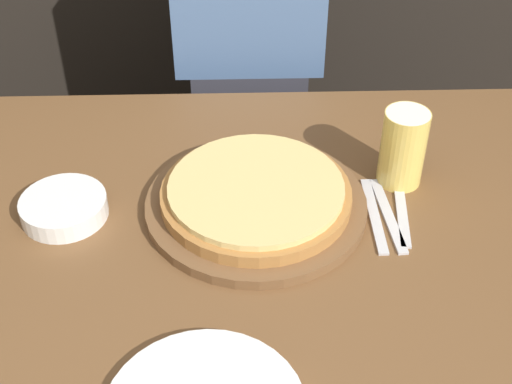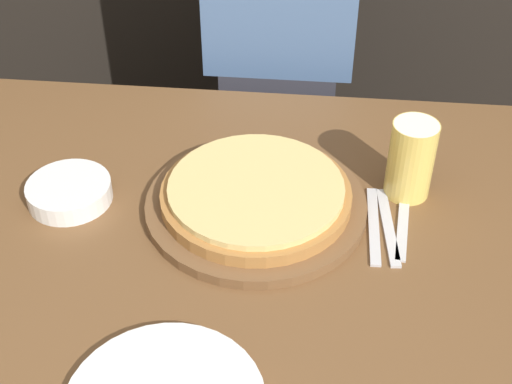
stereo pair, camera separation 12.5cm
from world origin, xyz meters
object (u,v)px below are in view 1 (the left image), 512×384
(fork, at_px, (374,215))
(spoon, at_px, (402,215))
(dinner_knife, at_px, (388,215))
(diner_person, at_px, (249,79))
(pizza_on_board, at_px, (256,198))
(side_bowl, at_px, (64,208))
(beer_glass, at_px, (403,145))

(fork, relative_size, spoon, 1.17)
(fork, xyz_separation_m, spoon, (0.05, 0.00, 0.00))
(dinner_knife, distance_m, diner_person, 0.66)
(pizza_on_board, distance_m, fork, 0.21)
(side_bowl, height_order, dinner_knife, side_bowl)
(diner_person, bearing_deg, spoon, -67.16)
(beer_glass, xyz_separation_m, fork, (-0.06, -0.10, -0.08))
(beer_glass, relative_size, dinner_knife, 0.74)
(diner_person, bearing_deg, beer_glass, -62.21)
(spoon, bearing_deg, pizza_on_board, 174.43)
(pizza_on_board, bearing_deg, spoon, -5.57)
(fork, bearing_deg, beer_glass, 59.06)
(beer_glass, bearing_deg, spoon, -96.31)
(side_bowl, height_order, fork, side_bowl)
(spoon, height_order, diner_person, diner_person)
(pizza_on_board, distance_m, spoon, 0.26)
(beer_glass, xyz_separation_m, diner_person, (-0.27, 0.51, -0.16))
(side_bowl, bearing_deg, beer_glass, 7.81)
(beer_glass, relative_size, side_bowl, 0.98)
(diner_person, bearing_deg, dinner_knife, -69.16)
(beer_glass, xyz_separation_m, side_bowl, (-0.61, -0.08, -0.06))
(beer_glass, height_order, spoon, beer_glass)
(beer_glass, bearing_deg, fork, -120.94)
(side_bowl, distance_m, fork, 0.55)
(pizza_on_board, distance_m, diner_person, 0.60)
(beer_glass, relative_size, fork, 0.75)
(beer_glass, bearing_deg, side_bowl, -172.19)
(pizza_on_board, distance_m, side_bowl, 0.34)
(dinner_knife, height_order, diner_person, diner_person)
(dinner_knife, bearing_deg, pizza_on_board, 173.84)
(spoon, relative_size, diner_person, 0.12)
(diner_person, bearing_deg, pizza_on_board, -89.93)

